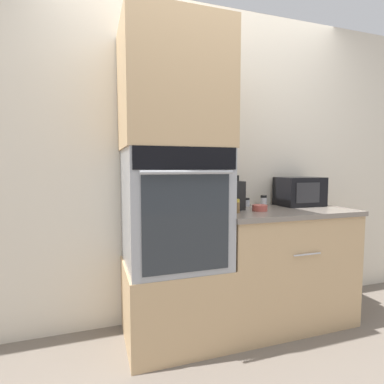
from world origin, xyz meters
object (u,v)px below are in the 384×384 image
object	(u,v)px
knife_block	(235,195)
bowl	(260,208)
wall_oven	(174,207)
microwave	(299,191)
condiment_jar_near	(236,206)
condiment_jar_back	(247,202)
condiment_jar_mid	(264,201)
condiment_jar_far	(224,200)

from	to	relation	value
knife_block	bowl	bearing A→B (deg)	-43.86
wall_oven	microwave	size ratio (longest dim) A/B	2.20
condiment_jar_near	condiment_jar_back	bearing A→B (deg)	50.88
knife_block	condiment_jar_mid	bearing A→B (deg)	18.20
knife_block	condiment_jar_mid	distance (m)	0.35
condiment_jar_back	condiment_jar_near	bearing A→B (deg)	-129.12
wall_oven	condiment_jar_back	xyz separation A→B (m)	(0.70, 0.25, -0.02)
bowl	knife_block	bearing A→B (deg)	136.14
wall_oven	condiment_jar_near	xyz separation A→B (m)	(0.44, -0.06, -0.00)
knife_block	condiment_jar_mid	size ratio (longest dim) A/B	2.95
microwave	condiment_jar_back	size ratio (longest dim) A/B	5.29
wall_oven	microwave	world-z (taller)	wall_oven
condiment_jar_near	condiment_jar_back	distance (m)	0.40
knife_block	condiment_jar_far	size ratio (longest dim) A/B	2.34
knife_block	bowl	xyz separation A→B (m)	(0.14, -0.14, -0.09)
microwave	bowl	world-z (taller)	microwave
knife_block	microwave	bearing A→B (deg)	3.21
condiment_jar_back	wall_oven	bearing A→B (deg)	-160.53
wall_oven	bowl	bearing A→B (deg)	-2.60
bowl	condiment_jar_far	size ratio (longest dim) A/B	1.00
wall_oven	condiment_jar_near	distance (m)	0.45
wall_oven	knife_block	world-z (taller)	wall_oven
microwave	condiment_jar_near	distance (m)	0.73
wall_oven	condiment_jar_mid	distance (m)	0.86
bowl	condiment_jar_back	world-z (taller)	condiment_jar_back
bowl	condiment_jar_mid	world-z (taller)	condiment_jar_mid
condiment_jar_far	condiment_jar_back	distance (m)	0.21
bowl	condiment_jar_mid	distance (m)	0.30
wall_oven	microwave	distance (m)	1.15
knife_block	bowl	world-z (taller)	knife_block
condiment_jar_near	condiment_jar_mid	distance (m)	0.48
wall_oven	condiment_jar_mid	world-z (taller)	wall_oven
microwave	condiment_jar_back	distance (m)	0.47
condiment_jar_back	microwave	bearing A→B (deg)	-13.26
wall_oven	knife_block	distance (m)	0.53
microwave	condiment_jar_mid	distance (m)	0.32
bowl	condiment_jar_near	world-z (taller)	condiment_jar_near
bowl	condiment_jar_back	size ratio (longest dim) A/B	1.65
condiment_jar_near	bowl	bearing A→B (deg)	9.44
condiment_jar_mid	condiment_jar_back	bearing A→B (deg)	166.51
microwave	knife_block	xyz separation A→B (m)	(-0.63, -0.04, -0.01)
condiment_jar_near	condiment_jar_far	world-z (taller)	condiment_jar_far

